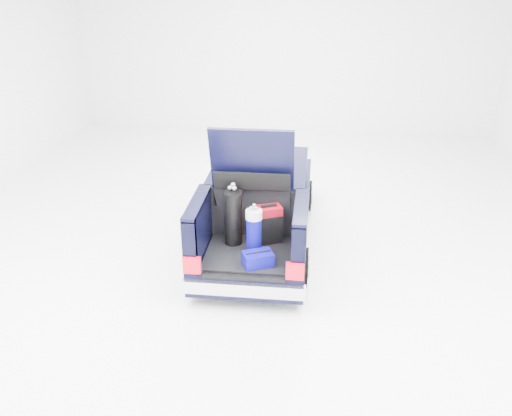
# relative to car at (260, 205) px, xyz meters

# --- Properties ---
(ground) EXTENTS (14.00, 14.00, 0.00)m
(ground) POSITION_rel_car_xyz_m (0.00, -0.11, -0.67)
(ground) COLOR white
(ground) RESTS_ON ground
(car) EXTENTS (1.87, 4.65, 2.47)m
(car) POSITION_rel_car_xyz_m (0.00, 0.00, 0.00)
(car) COLOR black
(car) RESTS_ON ground
(red_suitcase) EXTENTS (0.45, 0.39, 0.64)m
(red_suitcase) POSITION_rel_car_xyz_m (0.27, -1.22, 0.23)
(red_suitcase) COLOR maroon
(red_suitcase) RESTS_ON car
(black_golf_bag) EXTENTS (0.37, 0.40, 1.01)m
(black_golf_bag) POSITION_rel_car_xyz_m (-0.27, -1.34, 0.38)
(black_golf_bag) COLOR black
(black_golf_bag) RESTS_ON car
(blue_golf_bag) EXTENTS (0.27, 0.27, 0.83)m
(blue_golf_bag) POSITION_rel_car_xyz_m (0.08, -1.63, 0.30)
(blue_golf_bag) COLOR black
(blue_golf_bag) RESTS_ON car
(blue_duffel) EXTENTS (0.51, 0.43, 0.23)m
(blue_duffel) POSITION_rel_car_xyz_m (0.18, -1.95, 0.03)
(blue_duffel) COLOR #070467
(blue_duffel) RESTS_ON car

